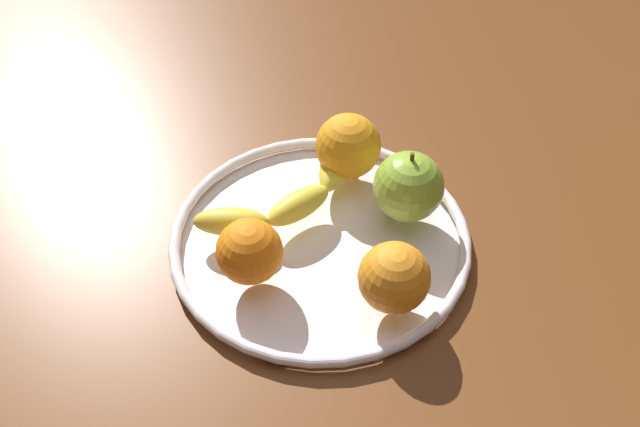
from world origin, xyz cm
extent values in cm
cube|color=brown|center=(0.00, 0.00, -2.00)|extent=(147.74, 147.74, 4.00)
cylinder|color=white|center=(0.00, 0.00, 0.30)|extent=(30.73, 30.73, 0.60)
torus|color=white|center=(0.00, 0.00, 1.20)|extent=(32.01, 32.01, 1.20)
ellipsoid|color=yellow|center=(-6.76, 6.39, 3.32)|extent=(7.90, 7.61, 3.04)
ellipsoid|color=yellow|center=(0.02, 3.51, 3.32)|extent=(8.10, 3.50, 3.04)
ellipsoid|color=yellow|center=(7.10, 5.59, 3.32)|extent=(8.21, 7.13, 3.04)
ellipsoid|color=brown|center=(9.99, 7.68, 3.32)|extent=(2.87, 2.90, 2.13)
sphere|color=#8AB436|center=(9.07, -3.81, 5.57)|extent=(7.53, 7.53, 7.53)
cylinder|color=#593819|center=(9.07, -3.81, 9.53)|extent=(0.44, 0.44, 1.20)
sphere|color=orange|center=(-8.72, 0.53, 5.10)|extent=(6.61, 6.61, 6.61)
sphere|color=orange|center=(-0.67, -11.18, 5.26)|extent=(6.93, 6.93, 6.93)
sphere|color=orange|center=(8.85, 5.20, 5.49)|extent=(7.38, 7.38, 7.38)
camera|label=1|loc=(-33.96, -38.00, 57.79)|focal=40.28mm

